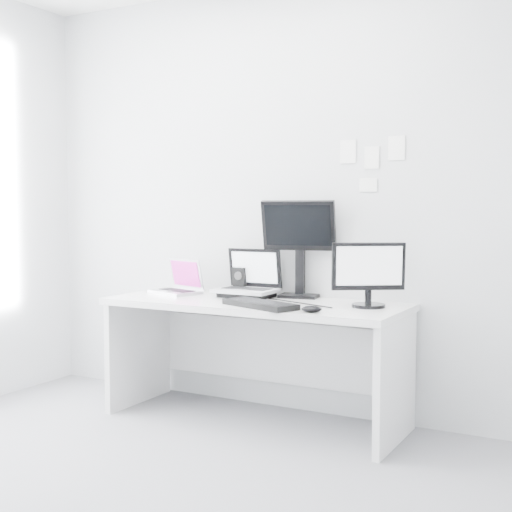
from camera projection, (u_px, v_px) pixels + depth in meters
ground at (121, 495)px, 3.16m from camera, size 3.60×3.60×0.00m
back_wall at (281, 197)px, 4.46m from camera, size 3.60×0.00×3.60m
desk at (255, 361)px, 4.22m from camera, size 1.80×0.70×0.73m
macbook at (175, 275)px, 4.54m from camera, size 0.37×0.32×0.24m
speaker at (242, 280)px, 4.53m from camera, size 0.11×0.11×0.17m
dell_laptop at (246, 273)px, 4.36m from camera, size 0.37×0.29×0.31m
rear_monitor at (299, 248)px, 4.33m from camera, size 0.48×0.25×0.62m
samsung_monitor at (369, 274)px, 3.92m from camera, size 0.45×0.38×0.38m
keyboard at (260, 304)px, 3.94m from camera, size 0.50×0.33×0.03m
mouse at (312, 309)px, 3.73m from camera, size 0.13×0.11×0.04m
wall_note_0 at (348, 152)px, 4.22m from camera, size 0.10×0.00×0.14m
wall_note_1 at (372, 158)px, 4.16m from camera, size 0.09×0.00×0.13m
wall_note_2 at (397, 148)px, 4.08m from camera, size 0.10×0.00×0.14m
wall_note_3 at (368, 185)px, 4.18m from camera, size 0.11×0.00×0.08m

